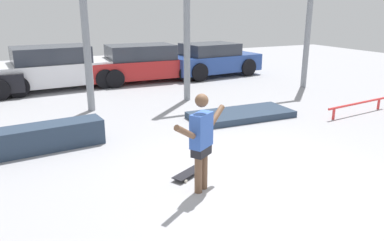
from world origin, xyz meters
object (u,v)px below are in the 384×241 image
skateboarder (201,139)px  grind_box (32,139)px  manual_pad (241,115)px  grind_rail (358,105)px  parked_car_red (144,64)px  parked_car_white (56,68)px  skateboard (190,172)px  parked_car_blue (212,60)px

skateboarder → grind_box: (-2.32, 2.93, -0.61)m
manual_pad → grind_rail: grind_rail is taller
parked_car_red → parked_car_white: bearing=-179.4°
skateboarder → manual_pad: size_ratio=0.58×
parked_car_white → grind_box: bearing=-105.0°
grind_box → grind_rail: size_ratio=1.19×
skateboard → parked_car_white: (-1.21, 8.65, 0.66)m
skateboard → parked_car_red: 8.88m
grind_box → manual_pad: grind_box is taller
skateboarder → skateboard: bearing=50.7°
grind_rail → parked_car_white: 9.93m
parked_car_white → parked_car_red: (3.25, -0.04, -0.04)m
grind_box → parked_car_white: 6.41m
parked_car_blue → skateboard: bearing=-126.1°
manual_pad → grind_rail: bearing=-19.2°
skateboarder → skateboard: (0.06, 0.56, -0.81)m
parked_car_red → grind_rail: bearing=-61.0°
skateboarder → parked_car_red: 9.42m
grind_rail → parked_car_red: parked_car_red is taller
skateboarder → parked_car_blue: skateboarder is taller
skateboarder → grind_rail: 6.22m
skateboarder → grind_box: size_ratio=0.56×
skateboard → parked_car_blue: 9.98m
grind_box → parked_car_white: size_ratio=0.60×
manual_pad → parked_car_red: (-0.67, 5.98, 0.60)m
skateboarder → grind_box: skateboarder is taller
grind_box → skateboard: bearing=-44.9°
parked_car_red → parked_car_blue: 2.99m
skateboarder → parked_car_red: bearing=44.3°
manual_pad → grind_rail: size_ratio=1.15×
skateboard → parked_car_white: 8.76m
grind_box → parked_car_red: size_ratio=0.62×
skateboard → parked_car_blue: bearing=31.2°
skateboard → parked_car_red: parked_car_red is taller
parked_car_blue → grind_rail: bearing=-89.9°
skateboarder → parked_car_white: (-1.14, 9.21, -0.15)m
grind_box → grind_rail: grind_box is taller
skateboard → parked_car_white: size_ratio=0.16×
parked_car_blue → parked_car_red: bearing=173.9°
skateboard → manual_pad: manual_pad is taller
parked_car_red → parked_car_blue: parked_car_red is taller
parked_car_white → skateboarder: bearing=-87.4°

